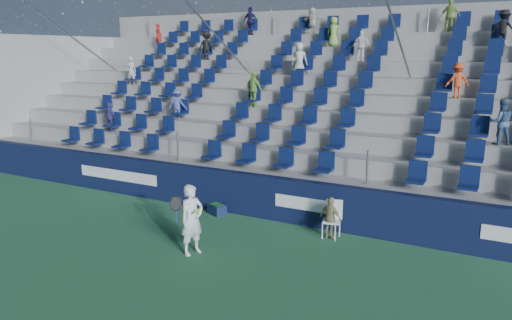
% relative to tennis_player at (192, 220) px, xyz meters
% --- Properties ---
extents(ground, '(70.00, 70.00, 0.00)m').
position_rel_tennis_player_xyz_m(ground, '(-0.00, -0.11, -0.82)').
color(ground, '#2E6C44').
rests_on(ground, ground).
extents(sponsor_wall, '(24.00, 0.32, 1.20)m').
position_rel_tennis_player_xyz_m(sponsor_wall, '(-0.00, 3.04, -0.22)').
color(sponsor_wall, '#0F1739').
rests_on(sponsor_wall, ground).
extents(grandstand, '(24.00, 8.17, 6.63)m').
position_rel_tennis_player_xyz_m(grandstand, '(-0.00, 8.13, 1.32)').
color(grandstand, gray).
rests_on(grandstand, ground).
extents(tennis_player, '(0.69, 0.68, 1.63)m').
position_rel_tennis_player_xyz_m(tennis_player, '(0.00, 0.00, 0.00)').
color(tennis_player, white).
rests_on(tennis_player, ground).
extents(line_judge_chair, '(0.50, 0.51, 0.94)m').
position_rel_tennis_player_xyz_m(line_judge_chair, '(2.45, 2.54, -0.28)').
color(line_judge_chair, white).
rests_on(line_judge_chair, ground).
extents(line_judge, '(0.67, 0.44, 1.06)m').
position_rel_tennis_player_xyz_m(line_judge, '(2.45, 2.39, -0.29)').
color(line_judge, tan).
rests_on(line_judge, ground).
extents(ball_bin, '(0.62, 0.53, 0.30)m').
position_rel_tennis_player_xyz_m(ball_bin, '(-1.04, 2.64, -0.66)').
color(ball_bin, '#101C3D').
rests_on(ball_bin, ground).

